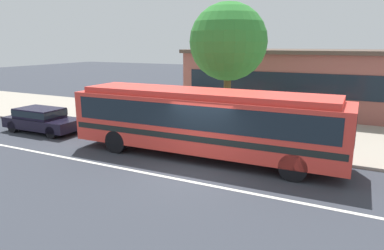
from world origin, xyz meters
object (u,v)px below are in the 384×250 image
(sedan_behind_bus, at_px, (42,119))
(bus_stop_sign, at_px, (307,119))
(transit_bus, at_px, (204,119))
(pedestrian_waiting_near_sign, at_px, (152,114))
(pedestrian_walking_along_curb, at_px, (167,110))
(street_tree_near_stop, at_px, (228,42))

(sedan_behind_bus, xyz_separation_m, bus_stop_sign, (13.39, 1.74, 0.95))
(transit_bus, bearing_deg, pedestrian_waiting_near_sign, 151.00)
(pedestrian_waiting_near_sign, height_order, bus_stop_sign, bus_stop_sign)
(pedestrian_waiting_near_sign, xyz_separation_m, pedestrian_walking_along_curb, (0.16, 1.26, -0.02))
(transit_bus, relative_size, pedestrian_waiting_near_sign, 6.77)
(transit_bus, height_order, bus_stop_sign, transit_bus)
(transit_bus, relative_size, bus_stop_sign, 4.76)
(transit_bus, bearing_deg, pedestrian_walking_along_curb, 137.79)
(pedestrian_walking_along_curb, height_order, bus_stop_sign, bus_stop_sign)
(bus_stop_sign, relative_size, street_tree_near_stop, 0.36)
(pedestrian_waiting_near_sign, distance_m, bus_stop_sign, 7.83)
(bus_stop_sign, bearing_deg, sedan_behind_bus, -172.61)
(pedestrian_waiting_near_sign, relative_size, pedestrian_walking_along_curb, 1.02)
(sedan_behind_bus, bearing_deg, bus_stop_sign, 7.39)
(pedestrian_walking_along_curb, xyz_separation_m, bus_stop_sign, (7.64, -1.73, 0.57))
(pedestrian_waiting_near_sign, xyz_separation_m, bus_stop_sign, (7.79, -0.47, 0.56))
(street_tree_near_stop, bearing_deg, transit_bus, -80.18)
(sedan_behind_bus, bearing_deg, transit_bus, -0.04)
(street_tree_near_stop, bearing_deg, bus_stop_sign, -33.11)
(sedan_behind_bus, height_order, pedestrian_walking_along_curb, pedestrian_walking_along_curb)
(transit_bus, distance_m, pedestrian_walking_along_curb, 5.20)
(sedan_behind_bus, relative_size, bus_stop_sign, 1.79)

